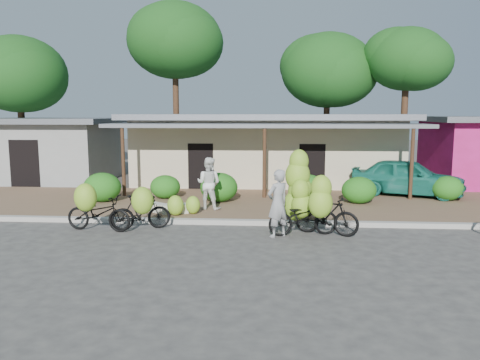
{
  "coord_description": "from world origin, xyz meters",
  "views": [
    {
      "loc": [
        0.34,
        -11.98,
        3.38
      ],
      "look_at": [
        -0.75,
        3.29,
        1.2
      ],
      "focal_mm": 35.0,
      "sensor_mm": 36.0,
      "label": 1
    }
  ],
  "objects_px": {
    "sack_far": "(156,207)",
    "bike_right": "(325,210)",
    "tree_far_center": "(172,39)",
    "bystander": "(209,183)",
    "tree_back_left": "(16,72)",
    "bike_center": "(301,202)",
    "bike_far_left": "(97,211)",
    "sack_near": "(175,209)",
    "bike_left": "(141,210)",
    "tree_near_right": "(403,58)",
    "tree_center_right": "(324,69)",
    "teal_van": "(407,177)",
    "vendor": "(278,203)"
  },
  "relations": [
    {
      "from": "sack_far",
      "to": "bike_right",
      "type": "bearing_deg",
      "value": -24.13
    },
    {
      "from": "tree_far_center",
      "to": "bystander",
      "type": "xyz_separation_m",
      "value": [
        3.84,
        -12.4,
        -6.72
      ]
    },
    {
      "from": "tree_back_left",
      "to": "tree_far_center",
      "type": "height_order",
      "value": "tree_far_center"
    },
    {
      "from": "sack_far",
      "to": "bike_center",
      "type": "bearing_deg",
      "value": -23.72
    },
    {
      "from": "bike_far_left",
      "to": "sack_near",
      "type": "relative_size",
      "value": 2.44
    },
    {
      "from": "bike_right",
      "to": "bike_left",
      "type": "bearing_deg",
      "value": 108.21
    },
    {
      "from": "tree_near_right",
      "to": "bike_left",
      "type": "relative_size",
      "value": 4.52
    },
    {
      "from": "tree_back_left",
      "to": "tree_center_right",
      "type": "xyz_separation_m",
      "value": [
        17.0,
        3.5,
        0.41
      ]
    },
    {
      "from": "bike_left",
      "to": "bystander",
      "type": "bearing_deg",
      "value": -52.11
    },
    {
      "from": "tree_back_left",
      "to": "bike_right",
      "type": "relative_size",
      "value": 3.97
    },
    {
      "from": "tree_far_center",
      "to": "bystander",
      "type": "height_order",
      "value": "tree_far_center"
    },
    {
      "from": "bike_far_left",
      "to": "teal_van",
      "type": "distance_m",
      "value": 12.1
    },
    {
      "from": "sack_near",
      "to": "sack_far",
      "type": "height_order",
      "value": "sack_near"
    },
    {
      "from": "vendor",
      "to": "sack_near",
      "type": "bearing_deg",
      "value": -74.43
    },
    {
      "from": "tree_near_right",
      "to": "tree_back_left",
      "type": "bearing_deg",
      "value": -175.92
    },
    {
      "from": "tree_back_left",
      "to": "sack_far",
      "type": "relative_size",
      "value": 10.08
    },
    {
      "from": "bike_center",
      "to": "teal_van",
      "type": "height_order",
      "value": "bike_center"
    },
    {
      "from": "bike_far_left",
      "to": "vendor",
      "type": "height_order",
      "value": "vendor"
    },
    {
      "from": "tree_center_right",
      "to": "sack_near",
      "type": "height_order",
      "value": "tree_center_right"
    },
    {
      "from": "tree_center_right",
      "to": "tree_near_right",
      "type": "xyz_separation_m",
      "value": [
        4.0,
        -2.0,
        0.37
      ]
    },
    {
      "from": "tree_near_right",
      "to": "sack_far",
      "type": "bearing_deg",
      "value": -133.54
    },
    {
      "from": "bystander",
      "to": "bike_left",
      "type": "bearing_deg",
      "value": 74.97
    },
    {
      "from": "tree_center_right",
      "to": "bystander",
      "type": "relative_size",
      "value": 4.53
    },
    {
      "from": "teal_van",
      "to": "bike_right",
      "type": "bearing_deg",
      "value": 168.31
    },
    {
      "from": "bystander",
      "to": "teal_van",
      "type": "xyz_separation_m",
      "value": [
        7.56,
        3.29,
        -0.15
      ]
    },
    {
      "from": "bike_center",
      "to": "tree_back_left",
      "type": "bearing_deg",
      "value": 38.52
    },
    {
      "from": "tree_center_right",
      "to": "bike_far_left",
      "type": "bearing_deg",
      "value": -116.95
    },
    {
      "from": "tree_center_right",
      "to": "bike_right",
      "type": "bearing_deg",
      "value": -95.57
    },
    {
      "from": "bystander",
      "to": "bike_right",
      "type": "bearing_deg",
      "value": 157.25
    },
    {
      "from": "tree_near_right",
      "to": "bystander",
      "type": "bearing_deg",
      "value": -130.06
    },
    {
      "from": "bike_left",
      "to": "sack_near",
      "type": "relative_size",
      "value": 2.09
    },
    {
      "from": "tree_far_center",
      "to": "vendor",
      "type": "height_order",
      "value": "tree_far_center"
    },
    {
      "from": "bystander",
      "to": "vendor",
      "type": "bearing_deg",
      "value": 143.49
    },
    {
      "from": "tree_near_right",
      "to": "bike_center",
      "type": "height_order",
      "value": "tree_near_right"
    },
    {
      "from": "bystander",
      "to": "teal_van",
      "type": "bearing_deg",
      "value": -140.34
    },
    {
      "from": "bike_center",
      "to": "sack_near",
      "type": "height_order",
      "value": "bike_center"
    },
    {
      "from": "teal_van",
      "to": "tree_far_center",
      "type": "bearing_deg",
      "value": 72.05
    },
    {
      "from": "sack_near",
      "to": "tree_back_left",
      "type": "bearing_deg",
      "value": 136.8
    },
    {
      "from": "bike_right",
      "to": "sack_far",
      "type": "distance_m",
      "value": 5.86
    },
    {
      "from": "bike_far_left",
      "to": "bystander",
      "type": "height_order",
      "value": "bystander"
    },
    {
      "from": "bike_far_left",
      "to": "vendor",
      "type": "distance_m",
      "value": 5.2
    },
    {
      "from": "sack_far",
      "to": "teal_van",
      "type": "distance_m",
      "value": 10.05
    },
    {
      "from": "sack_far",
      "to": "tree_far_center",
      "type": "bearing_deg",
      "value": 99.34
    },
    {
      "from": "tree_back_left",
      "to": "bike_far_left",
      "type": "height_order",
      "value": "tree_back_left"
    },
    {
      "from": "bike_left",
      "to": "bike_center",
      "type": "relative_size",
      "value": 0.75
    },
    {
      "from": "tree_back_left",
      "to": "tree_far_center",
      "type": "distance_m",
      "value": 8.81
    },
    {
      "from": "bike_center",
      "to": "bike_right",
      "type": "relative_size",
      "value": 1.24
    },
    {
      "from": "vendor",
      "to": "bike_center",
      "type": "bearing_deg",
      "value": 175.23
    },
    {
      "from": "sack_near",
      "to": "vendor",
      "type": "distance_m",
      "value": 4.13
    },
    {
      "from": "bike_right",
      "to": "bystander",
      "type": "height_order",
      "value": "bystander"
    }
  ]
}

